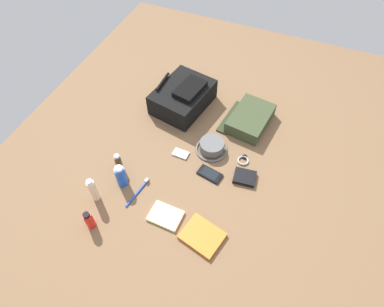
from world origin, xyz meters
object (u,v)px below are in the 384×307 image
cologne_bottle (118,162)px  sunscreen_spray (89,220)px  toiletry_pouch (249,119)px  notepad (166,216)px  paperback_novel (202,236)px  toothbrush (139,191)px  wallet (245,177)px  bucket_hat (212,147)px  cell_phone (210,174)px  lotion_bottle (93,190)px  wristwatch (243,160)px  deodorant_spray (121,176)px  media_player (181,154)px  backpack (183,97)px

cologne_bottle → sunscreen_spray: bearing=-172.8°
toiletry_pouch → notepad: toiletry_pouch is taller
paperback_novel → toothbrush: bearing=75.2°
toiletry_pouch → wallet: (-0.37, -0.09, -0.03)m
bucket_hat → cell_phone: bucket_hat is taller
cologne_bottle → toothbrush: size_ratio=0.60×
toiletry_pouch → lotion_bottle: (-0.76, 0.54, 0.04)m
wristwatch → cell_phone: bearing=138.7°
sunscreen_spray → deodorant_spray: bearing=-4.3°
lotion_bottle → media_player: size_ratio=1.82×
backpack → toothbrush: backpack is taller
toothbrush → media_player: bearing=-19.0°
toiletry_pouch → cell_phone: (-0.42, 0.08, -0.03)m
toiletry_pouch → lotion_bottle: size_ratio=1.98×
media_player → bucket_hat: bearing=-56.1°
cologne_bottle → wallet: cologne_bottle is taller
bucket_hat → wallet: bearing=-116.5°
toiletry_pouch → lotion_bottle: bearing=144.3°
bucket_hat → wallet: (-0.11, -0.22, -0.01)m
toiletry_pouch → media_player: toiletry_pouch is taller
media_player → toothbrush: size_ratio=0.47×
toiletry_pouch → media_player: size_ratio=3.59×
bucket_hat → backpack: bearing=47.4°
paperback_novel → cell_phone: size_ratio=1.52×
toiletry_pouch → deodorant_spray: 0.79m
media_player → notepad: (-0.36, -0.08, 0.00)m
lotion_bottle → media_player: lotion_bottle is taller
wallet → paperback_novel: bearing=160.5°
notepad → sunscreen_spray: bearing=121.6°
lotion_bottle → toothbrush: lotion_bottle is taller
deodorant_spray → cell_phone: 0.45m
lotion_bottle → wallet: size_ratio=1.41×
sunscreen_spray → cell_phone: bearing=-40.8°
lotion_bottle → notepad: lotion_bottle is taller
deodorant_spray → toothbrush: deodorant_spray is taller
media_player → notepad: size_ratio=0.57×
bucket_hat → toothbrush: 0.45m
backpack → bucket_hat: 0.38m
deodorant_spray → media_player: 0.34m
deodorant_spray → bucket_hat: bearing=-42.4°
wallet → wristwatch: bearing=13.5°
bucket_hat → lotion_bottle: 0.65m
cologne_bottle → cell_phone: cologne_bottle is taller
sunscreen_spray → media_player: 0.57m
wristwatch → notepad: (-0.45, 0.24, 0.00)m
backpack → paperback_novel: backpack is taller
deodorant_spray → paperback_novel: deodorant_spray is taller
toiletry_pouch → deodorant_spray: (-0.63, 0.47, 0.03)m
notepad → wallet: bearing=-37.1°
toiletry_pouch → backpack: bearing=91.5°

